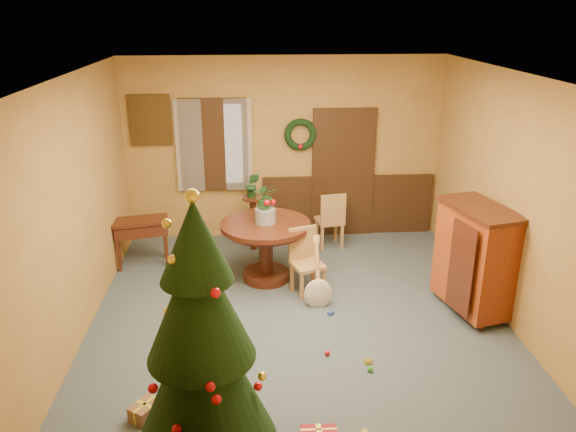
{
  "coord_description": "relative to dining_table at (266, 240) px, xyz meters",
  "views": [
    {
      "loc": [
        -0.54,
        -5.95,
        3.59
      ],
      "look_at": [
        -0.1,
        0.4,
        1.2
      ],
      "focal_mm": 35.0,
      "sensor_mm": 36.0,
      "label": 1
    }
  ],
  "objects": [
    {
      "name": "room_envelope",
      "position": [
        0.56,
        1.59,
        0.53
      ],
      "size": [
        5.5,
        5.5,
        5.5
      ],
      "color": "#3A4854",
      "rests_on": "ground"
    },
    {
      "name": "dining_table",
      "position": [
        0.0,
        0.0,
        0.0
      ],
      "size": [
        1.23,
        1.23,
        0.84
      ],
      "color": "#32170B",
      "rests_on": "floor"
    },
    {
      "name": "urn",
      "position": [
        0.0,
        0.0,
        0.35
      ],
      "size": [
        0.28,
        0.28,
        0.2
      ],
      "primitive_type": "cylinder",
      "color": "slate",
      "rests_on": "dining_table"
    },
    {
      "name": "centerpiece_plant",
      "position": [
        0.0,
        0.0,
        0.63
      ],
      "size": [
        0.32,
        0.27,
        0.35
      ],
      "primitive_type": "imported",
      "color": "#1E4C23",
      "rests_on": "urn"
    },
    {
      "name": "chair_near",
      "position": [
        0.51,
        -0.39,
        -0.11
      ],
      "size": [
        0.49,
        0.49,
        0.89
      ],
      "color": "olive",
      "rests_on": "floor"
    },
    {
      "name": "chair_far",
      "position": [
        1.04,
        1.02,
        -0.1
      ],
      "size": [
        0.46,
        0.46,
        0.92
      ],
      "color": "olive",
      "rests_on": "floor"
    },
    {
      "name": "guitar",
      "position": [
        0.63,
        -0.81,
        -0.16
      ],
      "size": [
        0.4,
        0.57,
        0.84
      ],
      "primitive_type": null,
      "rotation": [
        -0.49,
        0.0,
        0.06
      ],
      "color": "beige",
      "rests_on": "floor"
    },
    {
      "name": "plant_stand",
      "position": [
        -0.16,
        1.05,
        -0.05
      ],
      "size": [
        0.33,
        0.33,
        0.86
      ],
      "color": "#32170B",
      "rests_on": "floor"
    },
    {
      "name": "stand_plant",
      "position": [
        -0.16,
        1.05,
        0.46
      ],
      "size": [
        0.24,
        0.21,
        0.38
      ],
      "primitive_type": "imported",
      "rotation": [
        0.0,
        0.0,
        -0.2
      ],
      "color": "#19471E",
      "rests_on": "plant_stand"
    },
    {
      "name": "christmas_tree",
      "position": [
        -0.59,
        -3.32,
        0.55
      ],
      "size": [
        1.16,
        1.16,
        2.4
      ],
      "color": "#382111",
      "rests_on": "floor"
    },
    {
      "name": "writing_desk",
      "position": [
        -1.79,
        0.6,
        -0.06
      ],
      "size": [
        0.86,
        0.55,
        0.71
      ],
      "color": "#32170B",
      "rests_on": "floor"
    },
    {
      "name": "sideboard",
      "position": [
        2.51,
        -1.04,
        0.15
      ],
      "size": [
        0.81,
        1.18,
        1.38
      ],
      "color": "#5C1C0A",
      "rests_on": "floor"
    },
    {
      "name": "gift_c",
      "position": [
        -1.21,
        -2.75,
        -0.52
      ],
      "size": [
        0.31,
        0.33,
        0.15
      ],
      "color": "brown",
      "rests_on": "floor"
    },
    {
      "name": "toy_a",
      "position": [
        0.76,
        -1.04,
        -0.56
      ],
      "size": [
        0.09,
        0.09,
        0.05
      ],
      "primitive_type": "cube",
      "rotation": [
        0.0,
        0.0,
        0.79
      ],
      "color": "#264AA5",
      "rests_on": "floor"
    },
    {
      "name": "toy_b",
      "position": [
        1.01,
        -2.21,
        -0.56
      ],
      "size": [
        0.06,
        0.06,
        0.06
      ],
      "primitive_type": "sphere",
      "color": "#2B8F27",
      "rests_on": "floor"
    },
    {
      "name": "toy_d",
      "position": [
        0.6,
        -1.89,
        -0.56
      ],
      "size": [
        0.06,
        0.06,
        0.06
      ],
      "primitive_type": "sphere",
      "color": "red",
      "rests_on": "floor"
    },
    {
      "name": "toy_e",
      "position": [
        1.02,
        -2.07,
        -0.56
      ],
      "size": [
        0.09,
        0.07,
        0.05
      ],
      "primitive_type": "cube",
      "rotation": [
        0.0,
        0.0,
        0.24
      ],
      "color": "yellow",
      "rests_on": "floor"
    }
  ]
}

